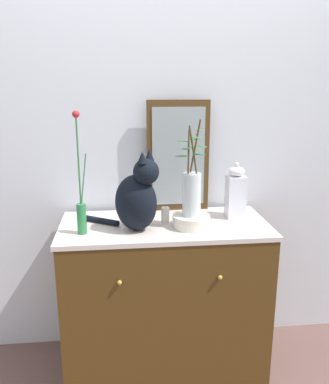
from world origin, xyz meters
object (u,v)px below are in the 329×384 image
object	(u,v)px
jar_lidded_porcelain	(236,193)
vase_glass_clear	(192,191)
bowl_porcelain	(191,221)
mirror_leaning	(178,156)
cat_sitting	(137,198)
candle_pillar	(165,215)
vase_slim_green	(81,205)
sideboard	(165,297)

from	to	relation	value
jar_lidded_porcelain	vase_glass_clear	bearing A→B (deg)	-153.90
bowl_porcelain	vase_glass_clear	xyz separation A→B (m)	(0.00, 0.00, 0.17)
mirror_leaning	cat_sitting	world-z (taller)	mirror_leaning
jar_lidded_porcelain	candle_pillar	world-z (taller)	jar_lidded_porcelain
cat_sitting	vase_glass_clear	bearing A→B (deg)	3.32
mirror_leaning	vase_slim_green	bearing A→B (deg)	-147.11
sideboard	vase_slim_green	size ratio (longest dim) A/B	1.84
vase_glass_clear	sideboard	bearing A→B (deg)	153.51
mirror_leaning	jar_lidded_porcelain	world-z (taller)	mirror_leaning
sideboard	vase_glass_clear	bearing A→B (deg)	-26.49
jar_lidded_porcelain	candle_pillar	xyz separation A→B (m)	(-0.41, -0.05, -0.10)
sideboard	jar_lidded_porcelain	xyz separation A→B (m)	(0.41, 0.07, 0.60)
vase_slim_green	jar_lidded_porcelain	world-z (taller)	vase_slim_green
sideboard	vase_glass_clear	world-z (taller)	vase_glass_clear
mirror_leaning	bowl_porcelain	bearing A→B (deg)	-84.82
vase_glass_clear	cat_sitting	bearing A→B (deg)	-176.68
bowl_porcelain	candle_pillar	world-z (taller)	candle_pillar
bowl_porcelain	jar_lidded_porcelain	size ratio (longest dim) A/B	0.63
sideboard	candle_pillar	distance (m)	0.50
bowl_porcelain	sideboard	bearing A→B (deg)	153.42
mirror_leaning	vase_glass_clear	world-z (taller)	mirror_leaning
vase_slim_green	bowl_porcelain	xyz separation A→B (m)	(0.57, 0.04, -0.12)
cat_sitting	vase_glass_clear	world-z (taller)	vase_glass_clear
cat_sitting	vase_slim_green	size ratio (longest dim) A/B	0.70
candle_pillar	mirror_leaning	bearing A→B (deg)	66.34
sideboard	mirror_leaning	world-z (taller)	mirror_leaning
mirror_leaning	bowl_porcelain	xyz separation A→B (m)	(0.03, -0.32, -0.29)
cat_sitting	vase_slim_green	world-z (taller)	vase_slim_green
sideboard	bowl_porcelain	xyz separation A→B (m)	(0.14, -0.07, 0.49)
mirror_leaning	cat_sitting	size ratio (longest dim) A/B	1.51
vase_slim_green	jar_lidded_porcelain	bearing A→B (deg)	11.43
candle_pillar	sideboard	bearing A→B (deg)	-111.19
vase_slim_green	bowl_porcelain	size ratio (longest dim) A/B	3.10
cat_sitting	bowl_porcelain	xyz separation A→B (m)	(0.29, 0.02, -0.14)
mirror_leaning	candle_pillar	bearing A→B (deg)	-113.66
mirror_leaning	candle_pillar	world-z (taller)	mirror_leaning
sideboard	cat_sitting	world-z (taller)	cat_sitting
sideboard	candle_pillar	bearing A→B (deg)	68.81
vase_slim_green	candle_pillar	bearing A→B (deg)	15.02
cat_sitting	vase_slim_green	xyz separation A→B (m)	(-0.28, -0.02, -0.02)
bowl_porcelain	vase_glass_clear	bearing A→B (deg)	52.36
sideboard	candle_pillar	xyz separation A→B (m)	(0.01, 0.01, 0.50)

